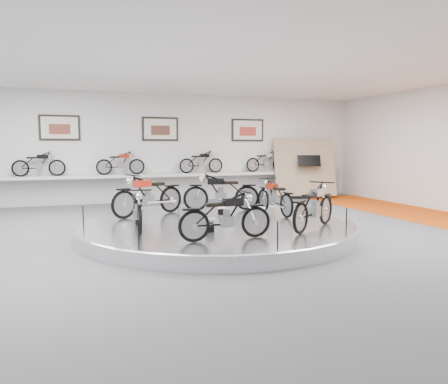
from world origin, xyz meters
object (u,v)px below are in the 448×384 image
object	(u,v)px
display_platform	(216,228)
bike_a	(275,197)
bike_b	(222,192)
bike_c	(148,195)
bike_e	(226,216)
bike_f	(314,206)
bike_d	(138,209)
shelf	(162,175)

from	to	relation	value
display_platform	bike_a	bearing A→B (deg)	19.05
bike_b	bike_c	size ratio (longest dim) A/B	0.97
bike_a	bike_e	world-z (taller)	bike_a
bike_b	bike_c	xyz separation A→B (m)	(-2.03, -0.18, 0.01)
bike_e	bike_f	xyz separation A→B (m)	(2.13, 0.40, 0.04)
bike_a	bike_e	distance (m)	3.36
bike_b	bike_f	world-z (taller)	bike_b
display_platform	bike_d	distance (m)	1.99
bike_a	bike_b	xyz separation A→B (m)	(-1.09, 1.05, 0.06)
display_platform	bike_e	size ratio (longest dim) A/B	4.09
bike_a	bike_d	distance (m)	3.79
display_platform	shelf	size ratio (longest dim) A/B	0.58
bike_c	bike_e	size ratio (longest dim) A/B	1.16
shelf	bike_c	xyz separation A→B (m)	(-1.33, -4.91, -0.16)
bike_d	bike_f	world-z (taller)	bike_f
bike_e	bike_f	size ratio (longest dim) A/B	0.92
display_platform	bike_c	bearing A→B (deg)	131.74
bike_a	bike_d	size ratio (longest dim) A/B	1.03
bike_a	bike_c	world-z (taller)	bike_c
bike_b	bike_e	bearing A→B (deg)	85.18
bike_b	bike_f	bearing A→B (deg)	120.29
shelf	bike_f	size ratio (longest dim) A/B	6.48
bike_c	display_platform	bearing A→B (deg)	105.40
bike_a	bike_b	world-z (taller)	bike_b
shelf	bike_e	bearing A→B (deg)	-92.97
bike_a	bike_f	world-z (taller)	bike_f
display_platform	bike_a	size ratio (longest dim) A/B	4.05
bike_a	bike_d	world-z (taller)	bike_a
shelf	bike_f	distance (m)	8.08
bike_a	bike_c	size ratio (longest dim) A/B	0.87
bike_f	bike_d	bearing A→B (deg)	126.24
bike_c	bike_d	size ratio (longest dim) A/B	1.18
bike_d	bike_f	size ratio (longest dim) A/B	0.91
bike_c	bike_b	bearing A→B (deg)	158.78
bike_c	bike_d	distance (m)	1.95
display_platform	bike_c	world-z (taller)	bike_c
bike_c	bike_d	xyz separation A→B (m)	(-0.53, -1.88, -0.08)
shelf	bike_d	size ratio (longest dim) A/B	7.15
display_platform	shelf	xyz separation A→B (m)	(0.00, 6.40, 0.85)
bike_d	bike_f	xyz separation A→B (m)	(3.56, -1.11, 0.05)
bike_a	bike_d	bearing A→B (deg)	102.74
display_platform	bike_b	bearing A→B (deg)	67.24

